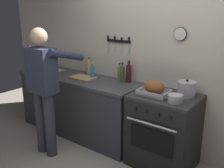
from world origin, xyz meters
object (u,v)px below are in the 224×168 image
at_px(person_cook, 44,85).
at_px(stock_pot, 187,89).
at_px(saucepan, 175,99).
at_px(stove, 163,130).
at_px(cutting_board, 83,78).
at_px(bottle_olive_oil, 122,74).
at_px(bottle_cooking_oil, 89,67).
at_px(bottle_vinegar, 120,73).
at_px(bottle_dish_soap, 92,72).
at_px(roasting_pan, 154,89).
at_px(bottle_wine_red, 129,73).

xyz_separation_m(person_cook, stock_pot, (1.55, 0.80, 0.04)).
bearing_deg(saucepan, stove, 140.38).
xyz_separation_m(stock_pot, cutting_board, (-1.51, -0.14, -0.08)).
relative_size(stock_pot, bottle_olive_oil, 0.74).
bearing_deg(bottle_cooking_oil, saucepan, -13.53).
relative_size(person_cook, bottle_olive_oil, 5.95).
distance_m(stock_pot, bottle_vinegar, 1.02).
bearing_deg(stove, bottle_olive_oil, 168.60).
bearing_deg(bottle_vinegar, bottle_dish_soap, -156.80).
bearing_deg(cutting_board, bottle_olive_oil, 15.86).
height_order(roasting_pan, bottle_vinegar, bottle_vinegar).
bearing_deg(bottle_olive_oil, roasting_pan, -19.71).
bearing_deg(bottle_wine_red, stock_pot, -6.18).
height_order(stock_pot, bottle_vinegar, bottle_vinegar).
height_order(person_cook, cutting_board, person_cook).
distance_m(stock_pot, bottle_cooking_oil, 1.61).
xyz_separation_m(person_cook, cutting_board, (0.04, 0.66, -0.04)).
xyz_separation_m(bottle_vinegar, bottle_cooking_oil, (-0.59, 0.02, 0.01)).
bearing_deg(cutting_board, stove, 0.95).
bearing_deg(bottle_vinegar, roasting_pan, -22.26).
bearing_deg(bottle_dish_soap, cutting_board, -147.02).
xyz_separation_m(roasting_pan, bottle_olive_oil, (-0.61, 0.22, 0.04)).
relative_size(cutting_board, bottle_wine_red, 1.19).
relative_size(person_cook, cutting_board, 4.61).
bearing_deg(bottle_dish_soap, bottle_wine_red, 16.65).
xyz_separation_m(stock_pot, bottle_vinegar, (-1.01, 0.09, 0.01)).
relative_size(bottle_dish_soap, bottle_wine_red, 0.80).
bearing_deg(bottle_dish_soap, bottle_olive_oil, 10.65).
bearing_deg(saucepan, bottle_olive_oil, 161.88).
height_order(stove, bottle_dish_soap, bottle_dish_soap).
bearing_deg(bottle_dish_soap, stove, -2.79).
xyz_separation_m(bottle_olive_oil, bottle_wine_red, (0.06, 0.07, 0.01)).
distance_m(stove, person_cook, 1.59).
bearing_deg(bottle_vinegar, stock_pot, -5.35).
distance_m(person_cook, cutting_board, 0.66).
relative_size(stock_pot, cutting_board, 0.58).
relative_size(bottle_olive_oil, bottle_cooking_oil, 1.08).
bearing_deg(cutting_board, person_cook, -93.56).
xyz_separation_m(bottle_olive_oil, bottle_vinegar, (-0.10, 0.07, -0.01)).
bearing_deg(stock_pot, bottle_olive_oil, 178.47).
relative_size(stove, stock_pot, 4.34).
bearing_deg(bottle_cooking_oil, bottle_dish_soap, -38.21).
bearing_deg(person_cook, bottle_cooking_oil, 6.57).
bearing_deg(bottle_wine_red, stove, -17.89).
height_order(person_cook, saucepan, person_cook).
bearing_deg(bottle_dish_soap, person_cook, -102.46).
distance_m(stove, bottle_vinegar, 1.01).
height_order(stove, bottle_vinegar, bottle_vinegar).
relative_size(saucepan, bottle_olive_oil, 0.58).
bearing_deg(bottle_olive_oil, stock_pot, -1.53).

